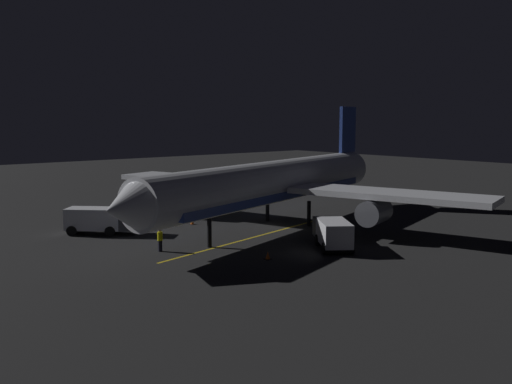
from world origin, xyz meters
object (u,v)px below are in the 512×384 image
at_px(airliner, 277,183).
at_px(traffic_cone_under_wing, 164,224).
at_px(baggage_truck, 102,220).
at_px(ground_crew_worker, 160,240).
at_px(catering_truck, 332,233).
at_px(traffic_cone_near_left, 268,256).
at_px(traffic_cone_near_right, 192,222).

bearing_deg(airliner, traffic_cone_under_wing, 48.31).
height_order(baggage_truck, ground_crew_worker, baggage_truck).
height_order(catering_truck, ground_crew_worker, catering_truck).
relative_size(catering_truck, traffic_cone_under_wing, 10.98).
bearing_deg(traffic_cone_near_left, traffic_cone_under_wing, -2.63).
bearing_deg(ground_crew_worker, traffic_cone_under_wing, -32.12).
xyz_separation_m(ground_crew_worker, traffic_cone_near_right, (7.70, -7.96, -0.64)).
bearing_deg(airliner, catering_truck, 165.49).
bearing_deg(ground_crew_worker, baggage_truck, 3.80).
distance_m(traffic_cone_near_right, traffic_cone_under_wing, 2.71).
relative_size(airliner, ground_crew_worker, 22.97).
distance_m(airliner, traffic_cone_near_left, 12.74).
bearing_deg(ground_crew_worker, catering_truck, -124.57).
xyz_separation_m(catering_truck, traffic_cone_under_wing, (16.11, 5.47, -0.92)).
bearing_deg(traffic_cone_under_wing, baggage_truck, 87.96).
height_order(traffic_cone_near_right, traffic_cone_under_wing, same).
xyz_separation_m(baggage_truck, ground_crew_worker, (-8.82, -0.59, -0.33)).
bearing_deg(traffic_cone_under_wing, traffic_cone_near_left, 177.37).
bearing_deg(ground_crew_worker, airliner, -82.98).
height_order(catering_truck, traffic_cone_near_left, catering_truck).
xyz_separation_m(catering_truck, traffic_cone_near_left, (0.49, 6.19, -0.92)).
distance_m(baggage_truck, ground_crew_worker, 8.85).
xyz_separation_m(airliner, traffic_cone_near_left, (-8.64, 8.55, -3.82)).
xyz_separation_m(airliner, baggage_truck, (7.19, 13.83, -2.85)).
bearing_deg(airliner, ground_crew_worker, 97.02).
bearing_deg(traffic_cone_near_right, ground_crew_worker, 134.06).
bearing_deg(traffic_cone_near_left, traffic_cone_near_right, -12.55).
height_order(airliner, traffic_cone_under_wing, airliner).
bearing_deg(traffic_cone_near_right, traffic_cone_near_left, 167.45).
distance_m(baggage_truck, traffic_cone_under_wing, 6.07).
bearing_deg(catering_truck, traffic_cone_near_right, 10.86).
xyz_separation_m(airliner, catering_truck, (-9.13, 2.36, -2.89)).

